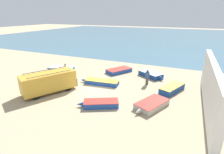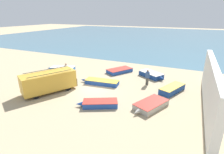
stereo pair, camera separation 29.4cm
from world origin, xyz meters
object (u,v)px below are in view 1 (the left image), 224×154
(fishing_rowboat_6, at_px, (151,75))
(fisherman_1, at_px, (147,76))
(fishing_rowboat_1, at_px, (173,88))
(fisherman_2, at_px, (61,72))
(fishing_rowboat_0, at_px, (120,70))
(fishing_rowboat_2, at_px, (100,103))
(fishing_rowboat_4, at_px, (61,69))
(fisherman_0, at_px, (66,69))
(fishing_rowboat_3, at_px, (101,82))
(fishing_rowboat_5, at_px, (151,104))
(parked_van, at_px, (49,82))

(fishing_rowboat_6, bearing_deg, fisherman_1, -56.71)
(fishing_rowboat_1, height_order, fisherman_2, fisherman_2)
(fishing_rowboat_0, height_order, fisherman_2, fisherman_2)
(fisherman_1, bearing_deg, fishing_rowboat_0, -110.17)
(fishing_rowboat_2, xyz_separation_m, fishing_rowboat_6, (2.57, 9.56, 0.05))
(fishing_rowboat_4, distance_m, fisherman_0, 3.09)
(fishing_rowboat_3, relative_size, fishing_rowboat_5, 1.23)
(fishing_rowboat_0, relative_size, fishing_rowboat_2, 1.13)
(fishing_rowboat_4, distance_m, fishing_rowboat_5, 15.14)
(parked_van, relative_size, fisherman_1, 3.15)
(fisherman_1, relative_size, fisherman_2, 1.11)
(fishing_rowboat_0, height_order, fishing_rowboat_3, fishing_rowboat_3)
(fishing_rowboat_4, bearing_deg, fishing_rowboat_2, 125.72)
(fishing_rowboat_6, height_order, fisherman_1, fisherman_1)
(parked_van, height_order, fishing_rowboat_2, parked_van)
(fishing_rowboat_1, distance_m, fisherman_1, 3.12)
(fishing_rowboat_3, xyz_separation_m, fisherman_2, (-5.23, -0.56, 0.71))
(fisherman_1, xyz_separation_m, fisherman_2, (-10.21, -2.62, -0.10))
(fishing_rowboat_0, bearing_deg, fishing_rowboat_1, -84.90)
(fishing_rowboat_0, bearing_deg, parked_van, -173.74)
(fisherman_1, bearing_deg, fishing_rowboat_2, -8.60)
(fishing_rowboat_6, bearing_deg, fishing_rowboat_1, -17.61)
(fishing_rowboat_0, xyz_separation_m, fishing_rowboat_2, (1.94, -9.72, -0.00))
(fishing_rowboat_3, distance_m, fisherman_0, 5.38)
(fishing_rowboat_5, bearing_deg, parked_van, -59.71)
(fishing_rowboat_3, bearing_deg, fishing_rowboat_4, -23.67)
(fishing_rowboat_2, xyz_separation_m, fisherman_0, (-7.62, 5.11, 0.80))
(fishing_rowboat_4, distance_m, fisherman_2, 3.82)
(fishing_rowboat_2, bearing_deg, fishing_rowboat_5, 174.33)
(fisherman_1, bearing_deg, parked_van, -42.13)
(fishing_rowboat_1, bearing_deg, fishing_rowboat_0, 86.72)
(fishing_rowboat_6, bearing_deg, fishing_rowboat_4, -136.91)
(parked_van, distance_m, fishing_rowboat_1, 13.03)
(fishing_rowboat_2, xyz_separation_m, fishing_rowboat_5, (4.22, 1.66, 0.00))
(fishing_rowboat_4, xyz_separation_m, fisherman_2, (2.40, -2.89, 0.70))
(fishing_rowboat_2, height_order, fishing_rowboat_5, fishing_rowboat_5)
(fishing_rowboat_0, distance_m, fishing_rowboat_3, 5.06)
(fishing_rowboat_6, distance_m, fisherman_1, 2.93)
(fishing_rowboat_1, height_order, fisherman_1, fisherman_1)
(fishing_rowboat_1, bearing_deg, fishing_rowboat_4, 109.20)
(fishing_rowboat_3, relative_size, fisherman_2, 2.95)
(fishing_rowboat_6, bearing_deg, fisherman_0, -124.90)
(fisherman_0, bearing_deg, parked_van, -31.42)
(fishing_rowboat_3, height_order, fishing_rowboat_4, fishing_rowboat_4)
(fishing_rowboat_0, distance_m, fishing_rowboat_2, 9.91)
(fishing_rowboat_3, bearing_deg, fisherman_0, -11.47)
(fishing_rowboat_6, xyz_separation_m, fisherman_2, (-10.12, -5.45, 0.66))
(fishing_rowboat_2, height_order, fishing_rowboat_3, fishing_rowboat_3)
(fishing_rowboat_1, xyz_separation_m, fisherman_2, (-13.16, -1.93, 0.65))
(fisherman_2, bearing_deg, fishing_rowboat_5, 19.68)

